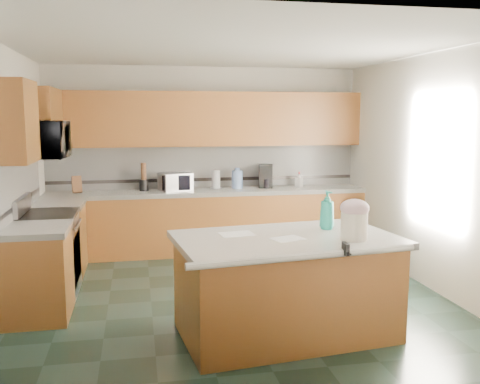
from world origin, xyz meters
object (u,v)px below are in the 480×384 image
object	(u,v)px
island_base	(286,289)
toaster_oven	(175,182)
island_top	(286,240)
soap_bottle_island	(327,210)
knife_block	(77,185)
treat_jar	(354,226)
coffee_maker	(266,176)

from	to	relation	value
island_base	toaster_oven	xyz separation A→B (m)	(-0.76, 3.15, 0.62)
island_top	soap_bottle_island	size ratio (longest dim) A/B	5.32
island_base	island_top	bearing A→B (deg)	0.00
soap_bottle_island	knife_block	xyz separation A→B (m)	(-2.60, 2.92, -0.07)
treat_jar	coffee_maker	distance (m)	3.41
island_base	knife_block	size ratio (longest dim) A/B	8.04
island_top	toaster_oven	bearing A→B (deg)	96.83
island_base	treat_jar	bearing A→B (deg)	-29.58
soap_bottle_island	toaster_oven	size ratio (longest dim) A/B	0.85
knife_block	toaster_oven	bearing A→B (deg)	-12.38
island_base	soap_bottle_island	bearing A→B (deg)	19.71
treat_jar	soap_bottle_island	world-z (taller)	soap_bottle_island
island_base	treat_jar	distance (m)	0.85
treat_jar	coffee_maker	size ratio (longest dim) A/B	0.71
island_base	coffee_maker	world-z (taller)	coffee_maker
island_top	treat_jar	distance (m)	0.61
island_base	coffee_maker	distance (m)	3.30
island_base	coffee_maker	size ratio (longest dim) A/B	5.40
island_base	toaster_oven	distance (m)	3.30
island_top	toaster_oven	xyz separation A→B (m)	(-0.76, 3.15, 0.16)
island_base	coffee_maker	bearing A→B (deg)	72.83
soap_bottle_island	coffee_maker	xyz separation A→B (m)	(0.12, 2.95, -0.01)
treat_jar	knife_block	bearing A→B (deg)	116.98
island_top	island_base	bearing A→B (deg)	0.00
soap_bottle_island	knife_block	world-z (taller)	soap_bottle_island
coffee_maker	treat_jar	bearing A→B (deg)	-75.24
knife_block	treat_jar	bearing A→B (deg)	-64.02
island_top	knife_block	bearing A→B (deg)	117.31
toaster_oven	island_top	bearing A→B (deg)	-97.39
island_top	coffee_maker	xyz separation A→B (m)	(0.58, 3.18, 0.20)
island_top	toaster_oven	size ratio (longest dim) A/B	4.53
island_top	treat_jar	xyz separation A→B (m)	(0.54, -0.23, 0.15)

